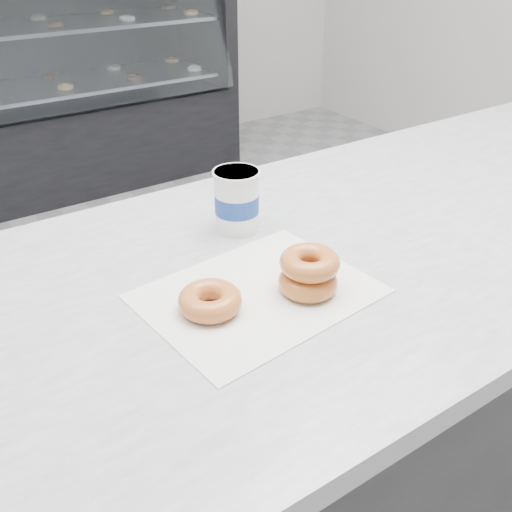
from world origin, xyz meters
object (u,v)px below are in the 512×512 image
(counter, at_px, (349,406))
(display_case, at_px, (24,106))
(donut_single, at_px, (210,300))
(coffee_cup, at_px, (237,200))
(donut_stack, at_px, (309,272))

(counter, relative_size, display_case, 1.28)
(donut_single, relative_size, coffee_cup, 0.83)
(display_case, distance_m, donut_stack, 2.86)
(display_case, bearing_deg, counter, -90.00)
(donut_stack, bearing_deg, display_case, 85.56)
(donut_single, height_order, coffee_cup, coffee_cup)
(display_case, xyz_separation_m, donut_stack, (-0.22, -2.81, 0.44))
(coffee_cup, bearing_deg, counter, -28.22)
(donut_single, bearing_deg, coffee_cup, 48.98)
(donut_single, height_order, donut_stack, donut_stack)
(donut_single, xyz_separation_m, donut_stack, (0.15, -0.04, 0.02))
(donut_stack, bearing_deg, coffee_cup, 85.20)
(counter, xyz_separation_m, donut_stack, (-0.22, -0.09, 0.48))
(counter, distance_m, coffee_cup, 0.56)
(display_case, bearing_deg, donut_single, -97.59)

